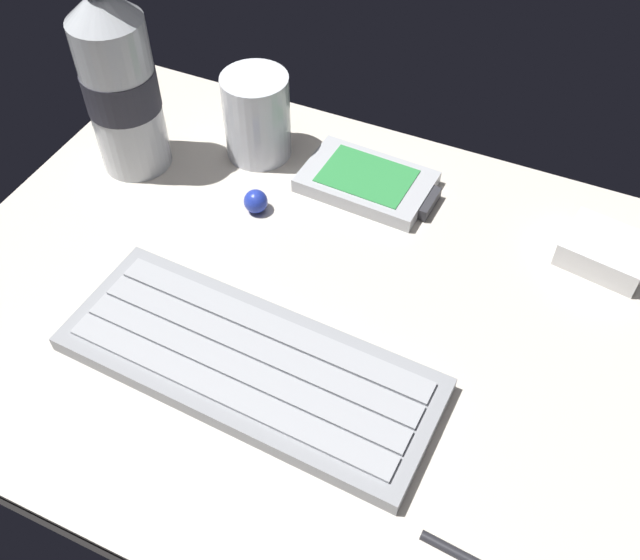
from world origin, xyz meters
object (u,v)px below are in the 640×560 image
at_px(charger_block, 605,251).
at_px(water_bottle, 119,82).
at_px(juice_cup, 257,119).
at_px(trackball_mouse, 256,201).
at_px(keyboard, 249,363).
at_px(handheld_device, 368,182).

bearing_deg(charger_block, water_bottle, -173.04).
relative_size(juice_cup, water_bottle, 0.41).
height_order(juice_cup, trackball_mouse, juice_cup).
distance_m(charger_block, trackball_mouse, 0.31).
height_order(juice_cup, charger_block, juice_cup).
xyz_separation_m(keyboard, juice_cup, (-0.11, 0.23, 0.03)).
relative_size(water_bottle, trackball_mouse, 9.45).
xyz_separation_m(handheld_device, juice_cup, (-0.12, 0.01, 0.03)).
bearing_deg(trackball_mouse, keyboard, -63.78).
xyz_separation_m(keyboard, charger_block, (0.22, 0.22, 0.00)).
bearing_deg(trackball_mouse, water_bottle, 174.24).
xyz_separation_m(keyboard, handheld_device, (0.00, 0.23, -0.00)).
bearing_deg(keyboard, juice_cup, 116.03).
height_order(keyboard, trackball_mouse, trackball_mouse).
height_order(handheld_device, water_bottle, water_bottle).
xyz_separation_m(juice_cup, water_bottle, (-0.10, -0.06, 0.05)).
relative_size(keyboard, water_bottle, 1.42).
height_order(handheld_device, trackball_mouse, trackball_mouse).
height_order(keyboard, juice_cup, juice_cup).
bearing_deg(charger_block, trackball_mouse, -167.34).
distance_m(keyboard, water_bottle, 0.29).
xyz_separation_m(water_bottle, charger_block, (0.44, 0.05, -0.08)).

